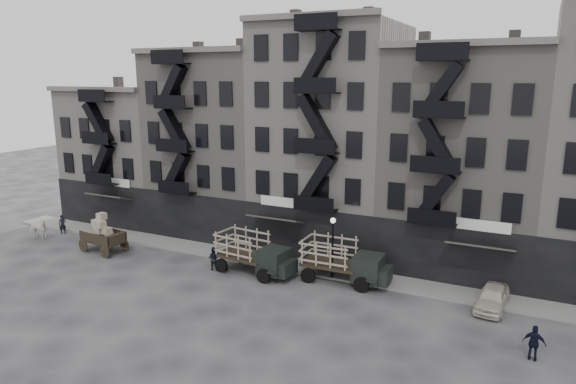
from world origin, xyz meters
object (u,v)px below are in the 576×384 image
at_px(stake_truck_west, 254,251).
at_px(pedestrian_mid, 214,258).
at_px(car_east, 492,298).
at_px(stake_truck_east, 343,258).
at_px(horse, 37,229).
at_px(policeman, 534,343).
at_px(wagon, 102,230).
at_px(pedestrian_west, 63,224).

relative_size(stake_truck_west, pedestrian_mid, 3.51).
distance_m(stake_truck_west, pedestrian_mid, 3.02).
bearing_deg(car_east, stake_truck_west, -170.46).
bearing_deg(stake_truck_east, horse, -175.26).
relative_size(pedestrian_mid, policeman, 0.94).
bearing_deg(stake_truck_west, stake_truck_east, 17.84).
relative_size(wagon, car_east, 0.96).
distance_m(horse, stake_truck_west, 19.92).
relative_size(horse, pedestrian_mid, 1.27).
relative_size(wagon, stake_truck_west, 0.64).
relative_size(horse, wagon, 0.56).
height_order(pedestrian_west, pedestrian_mid, pedestrian_mid).
relative_size(stake_truck_east, car_east, 1.48).
relative_size(wagon, policeman, 2.13).
bearing_deg(pedestrian_mid, stake_truck_west, -175.46).
xyz_separation_m(stake_truck_east, policeman, (11.49, -5.02, -0.77)).
bearing_deg(car_east, stake_truck_east, -174.81).
distance_m(stake_truck_west, stake_truck_east, 6.18).
height_order(stake_truck_west, car_east, stake_truck_west).
xyz_separation_m(stake_truck_west, pedestrian_mid, (-2.82, -0.71, -0.79)).
bearing_deg(wagon, stake_truck_east, 14.76).
bearing_deg(horse, car_east, -89.71).
bearing_deg(pedestrian_mid, policeman, 161.67).
height_order(stake_truck_west, pedestrian_west, stake_truck_west).
relative_size(horse, pedestrian_west, 1.28).
height_order(horse, pedestrian_west, horse).
bearing_deg(horse, stake_truck_west, -90.10).
distance_m(stake_truck_east, policeman, 12.56).
bearing_deg(pedestrian_mid, horse, -7.49).
xyz_separation_m(wagon, stake_truck_east, (18.77, 2.46, -0.07)).
height_order(horse, wagon, wagon).
xyz_separation_m(horse, car_east, (35.13, 2.65, -0.23)).
bearing_deg(policeman, pedestrian_west, 0.33).
relative_size(stake_truck_west, pedestrian_west, 3.52).
xyz_separation_m(car_east, pedestrian_west, (-34.48, -0.68, 0.16)).
height_order(pedestrian_west, policeman, policeman).
relative_size(stake_truck_east, policeman, 3.28).
bearing_deg(stake_truck_west, wagon, -167.87).
relative_size(car_east, pedestrian_west, 2.36).
height_order(stake_truck_west, stake_truck_east, stake_truck_east).
relative_size(stake_truck_east, pedestrian_mid, 3.48).
bearing_deg(stake_truck_west, pedestrian_mid, -159.26).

